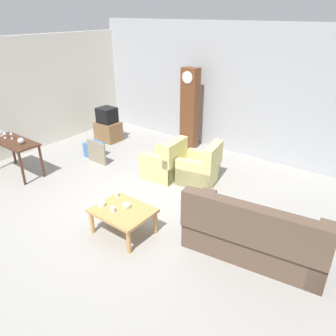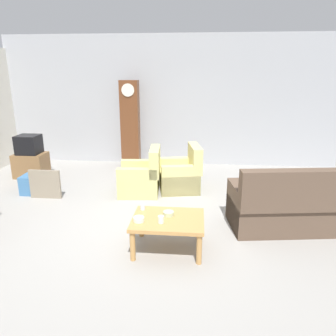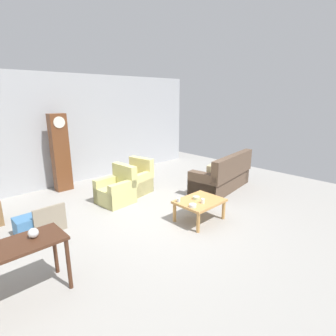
% 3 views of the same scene
% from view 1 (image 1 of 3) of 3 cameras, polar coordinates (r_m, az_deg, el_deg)
% --- Properties ---
extents(ground_plane, '(10.40, 10.40, 0.00)m').
position_cam_1_polar(ground_plane, '(6.37, -5.19, -6.57)').
color(ground_plane, '#999691').
extents(garage_door_wall, '(8.40, 0.16, 3.20)m').
position_cam_1_polar(garage_door_wall, '(8.55, 11.19, 13.28)').
color(garage_door_wall, '#ADAFB5').
rests_on(garage_door_wall, ground_plane).
extents(pegboard_wall_left, '(0.12, 6.40, 2.88)m').
position_cam_1_polar(pegboard_wall_left, '(9.21, -23.96, 11.43)').
color(pegboard_wall_left, silver).
rests_on(pegboard_wall_left, ground_plane).
extents(couch_floral, '(2.20, 1.16, 1.04)m').
position_cam_1_polar(couch_floral, '(5.15, 14.90, -11.49)').
color(couch_floral, brown).
rests_on(couch_floral, ground_plane).
extents(armchair_olive_near, '(0.85, 0.82, 0.92)m').
position_cam_1_polar(armchair_olive_near, '(7.27, -0.57, 0.68)').
color(armchair_olive_near, '#CCC67A').
rests_on(armchair_olive_near, ground_plane).
extents(armchair_olive_far, '(0.92, 0.89, 0.92)m').
position_cam_1_polar(armchair_olive_far, '(7.07, 5.71, -0.22)').
color(armchair_olive_far, '#DBCF83').
rests_on(armchair_olive_far, ground_plane).
extents(coffee_table_wood, '(0.96, 0.76, 0.46)m').
position_cam_1_polar(coffee_table_wood, '(5.48, -7.92, -7.82)').
color(coffee_table_wood, tan).
rests_on(coffee_table_wood, ground_plane).
extents(console_table_dark, '(1.30, 0.56, 0.80)m').
position_cam_1_polar(console_table_dark, '(8.05, -25.37, 3.53)').
color(console_table_dark, '#472819').
rests_on(console_table_dark, ground_plane).
extents(grandfather_clock, '(0.44, 0.30, 2.13)m').
position_cam_1_polar(grandfather_clock, '(8.71, 3.84, 10.32)').
color(grandfather_clock, brown).
rests_on(grandfather_clock, ground_plane).
extents(tv_stand_cabinet, '(0.68, 0.52, 0.54)m').
position_cam_1_polar(tv_stand_cabinet, '(9.56, -10.44, 6.37)').
color(tv_stand_cabinet, brown).
rests_on(tv_stand_cabinet, ground_plane).
extents(tv_crt, '(0.48, 0.44, 0.42)m').
position_cam_1_polar(tv_crt, '(9.41, -10.68, 9.12)').
color(tv_crt, black).
rests_on(tv_crt, tv_stand_cabinet).
extents(framed_picture_leaning, '(0.60, 0.05, 0.56)m').
position_cam_1_polar(framed_picture_leaning, '(8.15, -12.40, 2.72)').
color(framed_picture_leaning, gray).
rests_on(framed_picture_leaning, ground_plane).
extents(storage_box_blue, '(0.40, 0.39, 0.37)m').
position_cam_1_polar(storage_box_blue, '(8.58, -12.82, 3.21)').
color(storage_box_blue, teal).
rests_on(storage_box_blue, ground_plane).
extents(glass_dome_cloche, '(0.13, 0.13, 0.13)m').
position_cam_1_polar(glass_dome_cloche, '(7.74, -24.42, 4.38)').
color(glass_dome_cloche, silver).
rests_on(glass_dome_cloche, console_table_dark).
extents(cup_white_porcelain, '(0.08, 0.08, 0.10)m').
position_cam_1_polar(cup_white_porcelain, '(5.38, -9.67, -7.18)').
color(cup_white_porcelain, white).
rests_on(cup_white_porcelain, coffee_table_wood).
extents(cup_blue_rimmed, '(0.07, 0.07, 0.09)m').
position_cam_1_polar(cup_blue_rimmed, '(5.80, -8.98, -4.54)').
color(cup_blue_rimmed, silver).
rests_on(cup_blue_rimmed, coffee_table_wood).
extents(bowl_white_stacked, '(0.14, 0.14, 0.06)m').
position_cam_1_polar(bowl_white_stacked, '(5.59, -11.61, -6.23)').
color(bowl_white_stacked, white).
rests_on(bowl_white_stacked, coffee_table_wood).
extents(bowl_shallow_green, '(0.15, 0.15, 0.06)m').
position_cam_1_polar(bowl_shallow_green, '(5.48, -7.32, -6.59)').
color(bowl_shallow_green, '#B2C69E').
rests_on(bowl_shallow_green, coffee_table_wood).
extents(wine_glass_tall, '(0.06, 0.06, 0.20)m').
position_cam_1_polar(wine_glass_tall, '(8.38, -27.33, 5.78)').
color(wine_glass_tall, silver).
rests_on(wine_glass_tall, console_table_dark).
extents(wine_glass_mid, '(0.08, 0.08, 0.17)m').
position_cam_1_polar(wine_glass_mid, '(8.23, -26.81, 5.44)').
color(wine_glass_mid, silver).
rests_on(wine_glass_mid, console_table_dark).
extents(wine_glass_short, '(0.06, 0.06, 0.19)m').
position_cam_1_polar(wine_glass_short, '(8.10, -25.85, 5.43)').
color(wine_glass_short, silver).
rests_on(wine_glass_short, console_table_dark).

